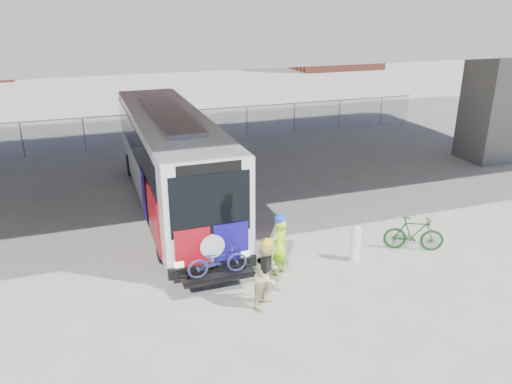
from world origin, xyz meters
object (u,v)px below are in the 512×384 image
bus (171,153)px  bike_parked (414,234)px  bollard (356,242)px  cyclist_tan (267,275)px  cyclist_hivis (279,246)px

bus → bike_parked: bearing=-44.2°
bollard → cyclist_tan: size_ratio=0.60×
bus → cyclist_tan: size_ratio=6.62×
bus → cyclist_hivis: bus is taller
bollard → cyclist_tan: cyclist_tan is taller
bollard → bike_parked: bollard is taller
bollard → bike_parked: 2.10m
bus → bollard: 7.86m
bus → cyclist_tan: (1.01, -7.73, -1.19)m
bus → cyclist_tan: bearing=-82.6°
bollard → cyclist_tan: 3.69m
bus → bike_parked: size_ratio=6.90×
bus → bike_parked: (6.51, -6.33, -1.55)m
bollard → cyclist_hivis: 2.52m
bike_parked → cyclist_hivis: bearing=117.7°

